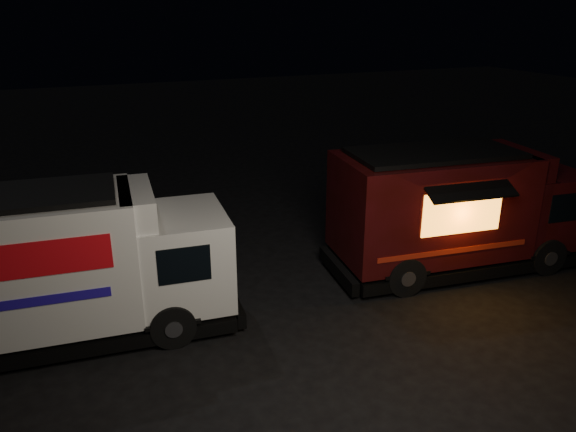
# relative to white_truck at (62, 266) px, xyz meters

# --- Properties ---
(ground) EXTENTS (80.00, 80.00, 0.00)m
(ground) POSITION_rel_white_truck_xyz_m (4.25, -1.25, -1.49)
(ground) COLOR black
(ground) RESTS_ON ground
(white_truck) EXTENTS (6.74, 2.79, 2.98)m
(white_truck) POSITION_rel_white_truck_xyz_m (0.00, 0.00, 0.00)
(white_truck) COLOR silver
(white_truck) RESTS_ON ground
(red_truck) EXTENTS (6.63, 3.04, 2.98)m
(red_truck) POSITION_rel_white_truck_xyz_m (9.00, -0.28, 0.00)
(red_truck) COLOR #390A0D
(red_truck) RESTS_ON ground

